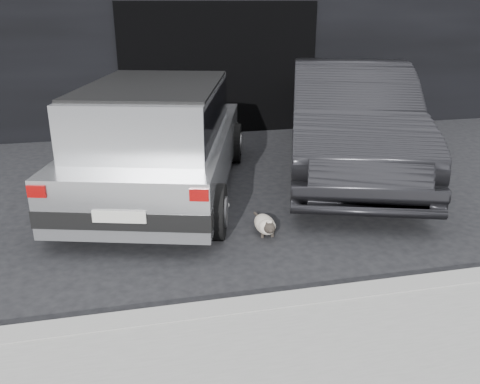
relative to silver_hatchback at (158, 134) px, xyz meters
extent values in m
plane|color=black|center=(0.49, -0.64, -0.87)|extent=(80.00, 80.00, 0.00)
cube|color=black|center=(1.49, 5.36, 1.63)|extent=(34.00, 4.00, 5.00)
cube|color=black|center=(1.49, 3.35, 0.43)|extent=(4.00, 0.10, 2.60)
cube|color=gray|center=(1.49, -3.24, -0.81)|extent=(18.00, 0.25, 0.12)
cube|color=#B6B8BB|center=(0.03, 0.11, -0.33)|extent=(3.02, 4.63, 0.68)
cube|color=#B6B8BB|center=(-0.03, -0.11, 0.35)|extent=(2.40, 3.20, 0.68)
cube|color=black|center=(-0.03, -0.11, 0.35)|extent=(2.38, 3.10, 0.55)
cube|color=black|center=(-0.54, -1.87, -0.43)|extent=(1.90, 0.70, 0.20)
cube|color=black|center=(0.60, 2.08, -0.43)|extent=(1.90, 0.70, 0.20)
cube|color=silver|center=(-0.57, -1.96, -0.36)|extent=(0.55, 0.18, 0.13)
cube|color=#8C0707|center=(-1.38, -1.72, -0.10)|extent=(0.20, 0.09, 0.13)
cube|color=#8C0707|center=(0.24, -2.19, -0.10)|extent=(0.20, 0.09, 0.13)
cube|color=black|center=(-0.03, -0.11, 0.70)|extent=(2.32, 2.93, 0.03)
cylinder|color=black|center=(-1.29, -1.11, -0.54)|extent=(0.41, 0.70, 0.66)
cylinder|color=slate|center=(-1.42, -1.07, -0.54)|extent=(0.12, 0.35, 0.36)
cylinder|color=black|center=(0.50, -1.63, -0.54)|extent=(0.41, 0.70, 0.66)
cylinder|color=slate|center=(0.62, -1.66, -0.54)|extent=(0.12, 0.35, 0.36)
cylinder|color=black|center=(-0.45, 1.78, -0.54)|extent=(0.41, 0.70, 0.66)
cylinder|color=slate|center=(-0.58, 1.82, -0.54)|extent=(0.12, 0.35, 0.36)
cylinder|color=black|center=(1.34, 1.27, -0.54)|extent=(0.41, 0.70, 0.66)
cylinder|color=slate|center=(1.46, 1.23, -0.54)|extent=(0.12, 0.35, 0.36)
imported|color=black|center=(3.04, 0.41, -0.01)|extent=(3.35, 5.48, 1.70)
ellipsoid|color=beige|center=(1.10, -1.61, -0.76)|extent=(0.26, 0.49, 0.18)
ellipsoid|color=beige|center=(1.10, -1.73, -0.74)|extent=(0.21, 0.21, 0.17)
ellipsoid|color=black|center=(1.09, -1.86, -0.71)|extent=(0.14, 0.12, 0.12)
sphere|color=black|center=(1.09, -1.91, -0.72)|extent=(0.05, 0.05, 0.05)
cone|color=black|center=(1.13, -1.84, -0.65)|extent=(0.05, 0.06, 0.06)
cone|color=black|center=(1.06, -1.84, -0.65)|extent=(0.05, 0.06, 0.06)
cylinder|color=black|center=(1.16, -1.76, -0.84)|extent=(0.04, 0.04, 0.06)
cylinder|color=black|center=(1.04, -1.75, -0.84)|extent=(0.04, 0.04, 0.06)
cylinder|color=black|center=(1.17, -1.48, -0.84)|extent=(0.04, 0.04, 0.06)
cylinder|color=black|center=(1.05, -1.47, -0.84)|extent=(0.04, 0.04, 0.06)
cylinder|color=black|center=(1.11, -1.35, -0.79)|extent=(0.11, 0.26, 0.08)
ellipsoid|color=silver|center=(0.36, -1.51, -0.68)|extent=(0.64, 0.49, 0.25)
ellipsoid|color=silver|center=(0.49, -1.45, -0.66)|extent=(0.33, 0.33, 0.21)
ellipsoid|color=white|center=(0.63, -1.39, -0.57)|extent=(0.20, 0.21, 0.15)
sphere|color=white|center=(0.69, -1.37, -0.58)|extent=(0.07, 0.07, 0.07)
cone|color=white|center=(0.60, -1.36, -0.51)|extent=(0.08, 0.07, 0.08)
cone|color=white|center=(0.63, -1.44, -0.51)|extent=(0.08, 0.07, 0.08)
cylinder|color=white|center=(0.49, -1.38, -0.79)|extent=(0.05, 0.05, 0.14)
cylinder|color=white|center=(0.55, -1.51, -0.79)|extent=(0.05, 0.05, 0.14)
cylinder|color=white|center=(0.18, -1.51, -0.79)|extent=(0.05, 0.05, 0.14)
cylinder|color=white|center=(0.24, -1.65, -0.79)|extent=(0.05, 0.05, 0.14)
cylinder|color=white|center=(0.07, -1.64, -0.74)|extent=(0.26, 0.25, 0.10)
ellipsoid|color=gray|center=(0.28, -1.58, -0.66)|extent=(0.25, 0.23, 0.10)
camera|label=1|loc=(-0.40, -6.95, 1.74)|focal=38.00mm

